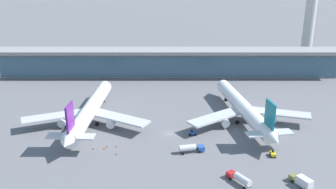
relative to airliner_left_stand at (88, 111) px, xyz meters
name	(u,v)px	position (x,y,z in m)	size (l,w,h in m)	color
ground_plane	(168,134)	(31.01, -8.99, -5.38)	(1200.00, 1200.00, 0.00)	slate
airliner_left_stand	(88,111)	(0.00, 0.00, 0.00)	(49.23, 64.14, 17.08)	white
airliner_centre_stand	(243,109)	(60.37, 2.03, 0.00)	(48.66, 63.94, 17.08)	white
service_truck_near_nose_red	(239,178)	(51.15, -41.64, -3.67)	(6.68, 8.39, 2.95)	#B21E1E
service_truck_under_wing_blue	(191,133)	(39.40, -10.09, -4.50)	(3.04, 2.03, 2.05)	#234C9E
service_truck_mid_apron_yellow	(271,154)	(64.81, -25.71, -4.50)	(1.97, 3.01, 2.05)	yellow
service_truck_by_tail_blue	(189,148)	(37.90, -23.21, -3.67)	(8.89, 4.22, 2.95)	#234C9E
service_truck_on_taxiway_olive	(301,181)	(68.63, -43.09, -3.69)	(5.51, 7.51, 3.10)	olive
terminal_building	(168,62)	(31.01, 61.69, 2.49)	(185.88, 12.80, 15.20)	beige
safety_cone_alpha	(115,146)	(12.63, -19.23, -5.06)	(0.62, 0.62, 0.70)	orange
safety_cone_bravo	(103,149)	(8.75, -20.99, -5.06)	(0.62, 0.62, 0.70)	orange
safety_cone_charlie	(105,146)	(9.37, -19.33, -5.06)	(0.62, 0.62, 0.70)	orange
safety_cone_delta	(92,148)	(4.93, -20.76, -5.06)	(0.62, 0.62, 0.70)	orange
safety_cone_echo	(115,154)	(13.17, -24.65, -5.06)	(0.62, 0.62, 0.70)	orange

